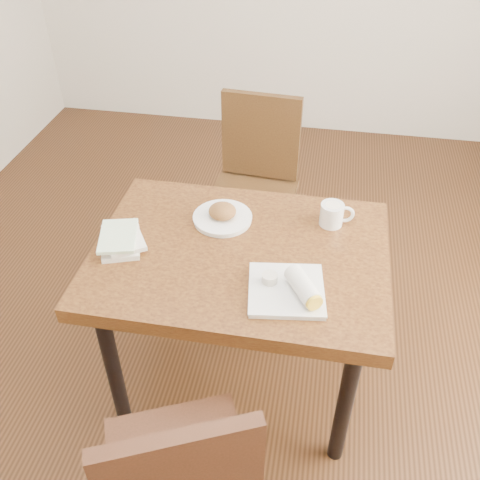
% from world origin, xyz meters
% --- Properties ---
extents(ground, '(4.00, 5.00, 0.01)m').
position_xyz_m(ground, '(0.00, 0.00, -0.01)').
color(ground, '#472814').
rests_on(ground, ground).
extents(table, '(1.08, 0.81, 0.75)m').
position_xyz_m(table, '(0.00, 0.00, 0.66)').
color(table, brown).
rests_on(table, ground).
extents(chair_far, '(0.45, 0.45, 0.95)m').
position_xyz_m(chair_far, '(-0.07, 0.82, 0.55)').
color(chair_far, '#462F14').
rests_on(chair_far, ground).
extents(plate_scone, '(0.23, 0.23, 0.07)m').
position_xyz_m(plate_scone, '(-0.10, 0.17, 0.77)').
color(plate_scone, white).
rests_on(plate_scone, table).
extents(coffee_mug, '(0.13, 0.09, 0.09)m').
position_xyz_m(coffee_mug, '(0.33, 0.22, 0.80)').
color(coffee_mug, white).
rests_on(coffee_mug, table).
extents(plate_burrito, '(0.28, 0.28, 0.08)m').
position_xyz_m(plate_burrito, '(0.21, -0.19, 0.78)').
color(plate_burrito, white).
rests_on(plate_burrito, table).
extents(book_stack, '(0.21, 0.24, 0.05)m').
position_xyz_m(book_stack, '(-0.44, -0.05, 0.78)').
color(book_stack, white).
rests_on(book_stack, table).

